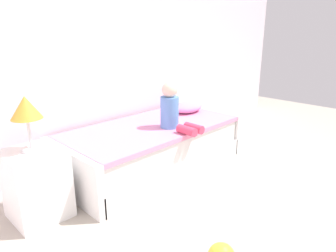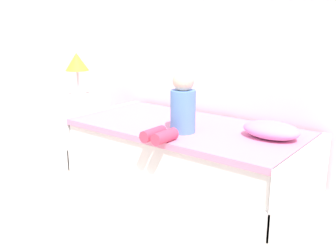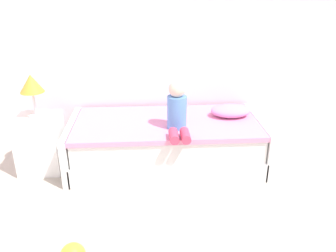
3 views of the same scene
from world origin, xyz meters
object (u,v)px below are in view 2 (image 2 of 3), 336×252
object	(u,v)px
bed	(186,154)
child_figure	(179,108)
pillow	(271,130)
nightstand	(81,124)
table_lamp	(77,64)

from	to	relation	value
bed	child_figure	xyz separation A→B (m)	(0.10, -0.23, 0.46)
pillow	bed	bearing A→B (deg)	-172.08
nightstand	table_lamp	xyz separation A→B (m)	(0.00, 0.00, 0.64)
table_lamp	bed	bearing A→B (deg)	1.82
bed	nightstand	xyz separation A→B (m)	(-1.35, -0.04, 0.05)
pillow	child_figure	bearing A→B (deg)	-152.21
child_figure	table_lamp	bearing A→B (deg)	172.68
bed	table_lamp	xyz separation A→B (m)	(-1.35, -0.04, 0.69)
nightstand	table_lamp	size ratio (longest dim) A/B	1.33
bed	pillow	size ratio (longest dim) A/B	4.80
child_figure	bed	bearing A→B (deg)	112.72
nightstand	pillow	distance (m)	2.09
nightstand	child_figure	size ratio (longest dim) A/B	1.18
table_lamp	pillow	world-z (taller)	table_lamp
table_lamp	pillow	bearing A→B (deg)	3.95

